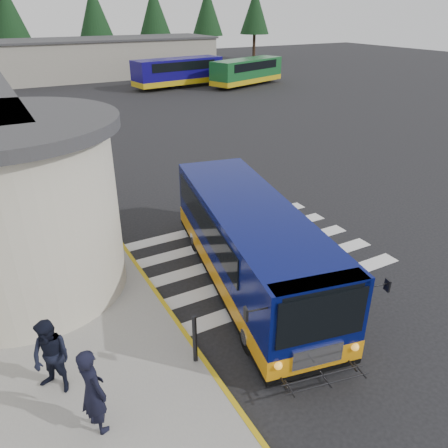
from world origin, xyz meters
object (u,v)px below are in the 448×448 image
transit_bus (250,248)px  bollard (195,339)px  pedestrian_a (93,390)px  pedestrian_b (51,357)px  far_bus_b (247,71)px  far_bus_a (178,71)px

transit_bus → bollard: transit_bus is taller
pedestrian_a → pedestrian_b: size_ratio=1.08×
far_bus_b → pedestrian_b: bearing=123.7°
transit_bus → far_bus_a: (12.36, 33.35, 0.37)m
pedestrian_a → far_bus_a: size_ratio=0.20×
transit_bus → pedestrian_a: (-5.21, -2.92, -0.10)m
pedestrian_a → far_bus_a: 40.30m
pedestrian_a → far_bus_b: 41.52m
bollard → far_bus_a: (15.20, 35.60, 0.78)m
transit_bus → pedestrian_b: 5.94m
pedestrian_b → far_bus_b: (24.66, 32.45, 0.45)m
pedestrian_b → far_bus_a: bearing=110.5°
bollard → pedestrian_b: bearing=167.2°
bollard → far_bus_b: (21.78, 33.11, 0.68)m
transit_bus → far_bus_a: bearing=81.1°
transit_bus → pedestrian_a: bearing=-139.3°
pedestrian_b → far_bus_b: 40.76m
pedestrian_b → far_bus_a: size_ratio=0.18×
transit_bus → bollard: bearing=-130.2°
pedestrian_b → far_bus_a: (18.08, 34.94, 0.54)m
transit_bus → pedestrian_b: transit_bus is taller
far_bus_a → pedestrian_a: bearing=146.3°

